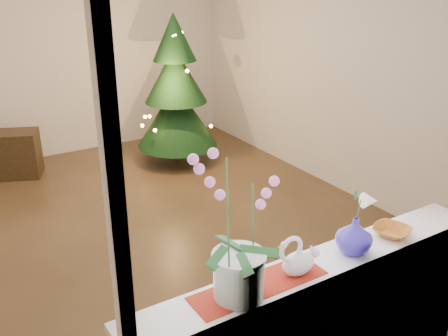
# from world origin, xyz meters

# --- Properties ---
(ground) EXTENTS (5.00, 5.00, 0.00)m
(ground) POSITION_xyz_m (0.00, 0.00, 0.00)
(ground) COLOR #3C2918
(ground) RESTS_ON ground
(wall_back) EXTENTS (4.50, 0.10, 2.70)m
(wall_back) POSITION_xyz_m (0.00, 2.50, 1.35)
(wall_back) COLOR beige
(wall_back) RESTS_ON ground
(wall_front) EXTENTS (4.50, 0.10, 2.70)m
(wall_front) POSITION_xyz_m (0.00, -2.50, 1.35)
(wall_front) COLOR beige
(wall_front) RESTS_ON ground
(wall_right) EXTENTS (0.10, 5.00, 2.70)m
(wall_right) POSITION_xyz_m (2.25, 0.00, 1.35)
(wall_right) COLOR beige
(wall_right) RESTS_ON ground
(windowsill) EXTENTS (2.20, 0.26, 0.04)m
(windowsill) POSITION_xyz_m (0.00, -2.37, 0.90)
(windowsill) COLOR white
(windowsill) RESTS_ON window_apron
(window_frame) EXTENTS (2.22, 0.06, 1.60)m
(window_frame) POSITION_xyz_m (0.00, -2.47, 1.70)
(window_frame) COLOR white
(window_frame) RESTS_ON windowsill
(runner) EXTENTS (0.70, 0.20, 0.01)m
(runner) POSITION_xyz_m (-0.38, -2.37, 0.92)
(runner) COLOR maroon
(runner) RESTS_ON windowsill
(orchid_pot) EXTENTS (0.28, 0.28, 0.74)m
(orchid_pot) POSITION_xyz_m (-0.51, -2.39, 1.29)
(orchid_pot) COLOR beige
(orchid_pot) RESTS_ON windowsill
(swan) EXTENTS (0.26, 0.14, 0.21)m
(swan) POSITION_xyz_m (-0.16, -2.39, 1.03)
(swan) COLOR silver
(swan) RESTS_ON windowsill
(blue_vase) EXTENTS (0.28, 0.28, 0.23)m
(blue_vase) POSITION_xyz_m (0.22, -2.39, 1.04)
(blue_vase) COLOR navy
(blue_vase) RESTS_ON windowsill
(lily) EXTENTS (0.13, 0.07, 0.18)m
(lily) POSITION_xyz_m (0.22, -2.39, 1.24)
(lily) COLOR white
(lily) RESTS_ON blue_vase
(paperweight) EXTENTS (0.08, 0.08, 0.06)m
(paperweight) POSITION_xyz_m (0.29, -2.41, 0.95)
(paperweight) COLOR white
(paperweight) RESTS_ON windowsill
(amber_dish) EXTENTS (0.22, 0.22, 0.04)m
(amber_dish) POSITION_xyz_m (0.54, -2.38, 0.94)
(amber_dish) COLOR #9B5418
(amber_dish) RESTS_ON windowsill
(xmas_tree) EXTENTS (1.25, 1.25, 1.84)m
(xmas_tree) POSITION_xyz_m (1.11, 1.45, 0.92)
(xmas_tree) COLOR black
(xmas_tree) RESTS_ON ground
(side_table) EXTENTS (0.82, 0.62, 0.55)m
(side_table) POSITION_xyz_m (-0.84, 2.04, 0.27)
(side_table) COLOR black
(side_table) RESTS_ON ground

